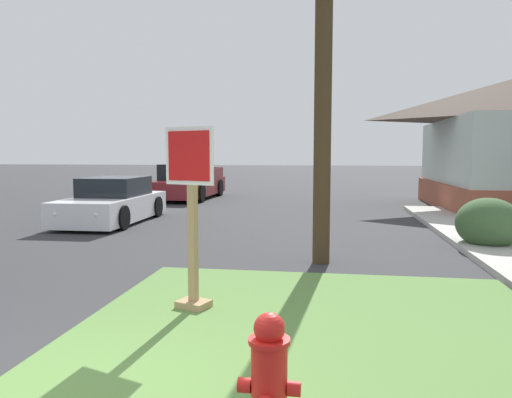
{
  "coord_description": "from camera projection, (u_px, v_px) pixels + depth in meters",
  "views": [
    {
      "loc": [
        2.03,
        -2.93,
        1.88
      ],
      "look_at": [
        0.88,
        4.44,
        1.19
      ],
      "focal_mm": 33.55,
      "sensor_mm": 36.0,
      "label": 1
    }
  ],
  "objects": [
    {
      "name": "parked_sedan_white",
      "position": [
        113.0,
        203.0,
        13.3
      ],
      "size": [
        1.9,
        4.16,
        1.25
      ],
      "color": "silver",
      "rests_on": "ground"
    },
    {
      "name": "fire_hydrant",
      "position": [
        269.0,
        388.0,
        2.86
      ],
      "size": [
        0.38,
        0.34,
        0.87
      ],
      "color": "black",
      "rests_on": "grass_corner_patch"
    },
    {
      "name": "manhole_cover",
      "position": [
        229.0,
        278.0,
        7.28
      ],
      "size": [
        0.7,
        0.7,
        0.02
      ],
      "primitive_type": "cylinder",
      "color": "black",
      "rests_on": "ground"
    },
    {
      "name": "stop_sign",
      "position": [
        192.0,
        224.0,
        5.55
      ],
      "size": [
        0.63,
        0.38,
        2.12
      ],
      "color": "#A3845B",
      "rests_on": "grass_corner_patch"
    },
    {
      "name": "pickup_truck_maroon",
      "position": [
        188.0,
        184.0,
        20.29
      ],
      "size": [
        2.19,
        5.12,
        1.48
      ],
      "color": "maroon",
      "rests_on": "ground"
    },
    {
      "name": "shrub_by_curb",
      "position": [
        488.0,
        223.0,
        9.55
      ],
      "size": [
        1.25,
        1.25,
        1.02
      ],
      "primitive_type": "ellipsoid",
      "color": "#3C5B34",
      "rests_on": "ground"
    },
    {
      "name": "grass_corner_patch",
      "position": [
        317.0,
        339.0,
        4.78
      ],
      "size": [
        5.05,
        5.12,
        0.08
      ],
      "primitive_type": "cube",
      "color": "#567F3D",
      "rests_on": "ground"
    }
  ]
}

